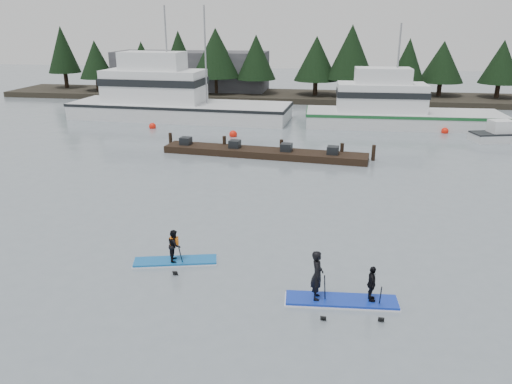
# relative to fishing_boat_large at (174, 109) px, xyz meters

# --- Properties ---
(ground) EXTENTS (160.00, 160.00, 0.00)m
(ground) POSITION_rel_fishing_boat_large_xyz_m (11.23, -28.44, -0.84)
(ground) COLOR slate
(ground) RESTS_ON ground
(far_shore) EXTENTS (70.00, 8.00, 0.60)m
(far_shore) POSITION_rel_fishing_boat_large_xyz_m (11.23, 13.56, -0.54)
(far_shore) COLOR #2D281E
(far_shore) RESTS_ON ground
(treeline) EXTENTS (60.00, 4.00, 8.00)m
(treeline) POSITION_rel_fishing_boat_large_xyz_m (11.23, 13.56, -0.84)
(treeline) COLOR black
(treeline) RESTS_ON ground
(waterfront_building) EXTENTS (18.00, 6.00, 5.00)m
(waterfront_building) POSITION_rel_fishing_boat_large_xyz_m (-2.77, 15.56, 1.66)
(waterfront_building) COLOR #4C4C51
(waterfront_building) RESTS_ON ground
(fishing_boat_large) EXTENTS (19.97, 6.46, 10.89)m
(fishing_boat_large) POSITION_rel_fishing_boat_large_xyz_m (0.00, 0.00, 0.00)
(fishing_boat_large) COLOR silver
(fishing_boat_large) RESTS_ON ground
(fishing_boat_medium) EXTENTS (16.19, 5.18, 9.33)m
(fishing_boat_medium) POSITION_rel_fishing_boat_large_xyz_m (19.71, -0.45, -0.17)
(fishing_boat_medium) COLOR silver
(fishing_boat_medium) RESTS_ON ground
(skiff) EXTENTS (5.94, 3.18, 0.66)m
(skiff) POSITION_rel_fishing_boat_large_xyz_m (27.46, -4.77, -0.51)
(skiff) COLOR silver
(skiff) RESTS_ON ground
(floating_dock) EXTENTS (13.60, 3.15, 0.45)m
(floating_dock) POSITION_rel_fishing_boat_large_xyz_m (10.07, -12.05, -0.62)
(floating_dock) COLOR black
(floating_dock) RESTS_ON ground
(buoy_b) EXTENTS (0.61, 0.61, 0.61)m
(buoy_b) POSITION_rel_fishing_boat_large_xyz_m (6.87, -6.59, -0.84)
(buoy_b) COLOR red
(buoy_b) RESTS_ON ground
(buoy_a) EXTENTS (0.58, 0.58, 0.58)m
(buoy_a) POSITION_rel_fishing_boat_large_xyz_m (-0.37, -4.62, -0.84)
(buoy_a) COLOR red
(buoy_a) RESTS_ON ground
(buoy_c) EXTENTS (0.56, 0.56, 0.56)m
(buoy_c) POSITION_rel_fishing_boat_large_xyz_m (23.23, -2.69, -0.84)
(buoy_c) COLOR red
(buoy_c) RESTS_ON ground
(paddleboard_solo) EXTENTS (3.12, 1.46, 1.79)m
(paddleboard_solo) POSITION_rel_fishing_boat_large_xyz_m (9.06, -27.68, -0.42)
(paddleboard_solo) COLOR #115CA6
(paddleboard_solo) RESTS_ON ground
(paddleboard_duo) EXTENTS (3.57, 1.28, 2.24)m
(paddleboard_duo) POSITION_rel_fishing_boat_large_xyz_m (15.02, -29.49, -0.29)
(paddleboard_duo) COLOR #122FAC
(paddleboard_duo) RESTS_ON ground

